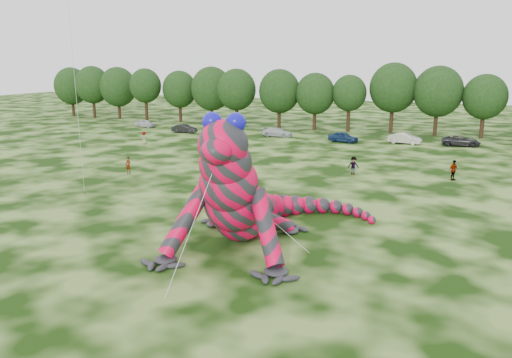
{
  "coord_description": "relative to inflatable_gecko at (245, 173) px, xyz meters",
  "views": [
    {
      "loc": [
        17.17,
        -19.32,
        10.65
      ],
      "look_at": [
        6.49,
        6.67,
        4.0
      ],
      "focal_mm": 35.0,
      "sensor_mm": 36.0,
      "label": 1
    }
  ],
  "objects": [
    {
      "name": "tree_0",
      "position": [
        -59.94,
        51.57,
        0.69
      ],
      "size": [
        6.91,
        6.22,
        9.51
      ],
      "primitive_type": null,
      "color": "black",
      "rests_on": "ground"
    },
    {
      "name": "tree_10",
      "position": [
        2.02,
        50.91,
        1.18
      ],
      "size": [
        7.09,
        6.38,
        10.5
      ],
      "primitive_type": null,
      "color": "black",
      "rests_on": "ground"
    },
    {
      "name": "car_4",
      "position": [
        -2.68,
        39.17,
        -3.38
      ],
      "size": [
        4.28,
        2.33,
        1.38
      ],
      "primitive_type": "imported",
      "rotation": [
        0.0,
        0.0,
        1.39
      ],
      "color": "navy",
      "rests_on": "ground"
    },
    {
      "name": "spectator_0",
      "position": [
        -17.63,
        12.01,
        -3.24
      ],
      "size": [
        0.62,
        0.43,
        1.66
      ],
      "primitive_type": "imported",
      "rotation": [
        0.0,
        0.0,
        6.23
      ],
      "color": "gray",
      "rests_on": "ground"
    },
    {
      "name": "car_3",
      "position": [
        -12.62,
        40.5,
        -3.43
      ],
      "size": [
        4.41,
        1.82,
        1.28
      ],
      "primitive_type": "imported",
      "rotation": [
        0.0,
        0.0,
        1.56
      ],
      "color": "silver",
      "rests_on": "ground"
    },
    {
      "name": "tree_12",
      "position": [
        14.63,
        50.07,
        0.42
      ],
      "size": [
        5.99,
        5.39,
        8.97
      ],
      "primitive_type": null,
      "color": "black",
      "rests_on": "ground"
    },
    {
      "name": "car_1",
      "position": [
        -27.11,
        38.9,
        -3.43
      ],
      "size": [
        3.92,
        1.54,
        1.27
      ],
      "primitive_type": "imported",
      "rotation": [
        0.0,
        0.0,
        1.62
      ],
      "color": "black",
      "rests_on": "ground"
    },
    {
      "name": "tree_6",
      "position": [
        -22.94,
        49.02,
        0.68
      ],
      "size": [
        6.52,
        5.86,
        9.49
      ],
      "primitive_type": null,
      "color": "black",
      "rests_on": "ground"
    },
    {
      "name": "ground",
      "position": [
        -5.38,
        -7.67,
        -4.07
      ],
      "size": [
        240.0,
        240.0,
        0.0
      ],
      "primitive_type": "plane",
      "color": "#16330A",
      "rests_on": "ground"
    },
    {
      "name": "spectator_5",
      "position": [
        -3.43,
        9.46,
        -3.27
      ],
      "size": [
        1.17,
        1.52,
        1.61
      ],
      "primitive_type": "imported",
      "rotation": [
        0.0,
        0.0,
        4.18
      ],
      "color": "gray",
      "rests_on": "ground"
    },
    {
      "name": "car_6",
      "position": [
        12.05,
        41.82,
        -3.41
      ],
      "size": [
        4.94,
        2.65,
        1.32
      ],
      "primitive_type": "imported",
      "rotation": [
        0.0,
        0.0,
        1.67
      ],
      "color": "#262628",
      "rests_on": "ground"
    },
    {
      "name": "tree_8",
      "position": [
        -9.6,
        49.32,
        0.4
      ],
      "size": [
        6.14,
        5.53,
        8.94
      ],
      "primitive_type": null,
      "color": "black",
      "rests_on": "ground"
    },
    {
      "name": "tree_7",
      "position": [
        -15.46,
        49.14,
        0.67
      ],
      "size": [
        6.68,
        6.01,
        9.48
      ],
      "primitive_type": null,
      "color": "black",
      "rests_on": "ground"
    },
    {
      "name": "spectator_2",
      "position": [
        2.63,
        19.9,
        -3.19
      ],
      "size": [
        1.31,
        1.15,
        1.76
      ],
      "primitive_type": "imported",
      "rotation": [
        0.0,
        0.0,
        0.55
      ],
      "color": "gray",
      "rests_on": "ground"
    },
    {
      "name": "tree_5",
      "position": [
        -28.51,
        50.77,
        0.83
      ],
      "size": [
        7.16,
        6.44,
        9.8
      ],
      "primitive_type": null,
      "color": "black",
      "rests_on": "ground"
    },
    {
      "name": "spectator_3",
      "position": [
        11.57,
        21.05,
        -3.13
      ],
      "size": [
        1.04,
        1.16,
        1.89
      ],
      "primitive_type": "imported",
      "rotation": [
        0.0,
        0.0,
        0.92
      ],
      "color": "gray",
      "rests_on": "ground"
    },
    {
      "name": "car_2",
      "position": [
        -19.78,
        38.85,
        -3.38
      ],
      "size": [
        5.14,
        2.79,
        1.37
      ],
      "primitive_type": "imported",
      "rotation": [
        0.0,
        0.0,
        1.46
      ],
      "color": "#981205",
      "rests_on": "ground"
    },
    {
      "name": "car_5",
      "position": [
        5.15,
        40.86,
        -3.37
      ],
      "size": [
        4.4,
        1.97,
        1.4
      ],
      "primitive_type": "imported",
      "rotation": [
        0.0,
        0.0,
        1.45
      ],
      "color": "#BAB5AC",
      "rests_on": "ground"
    },
    {
      "name": "spectator_4",
      "position": [
        -26.5,
        27.48,
        -3.24
      ],
      "size": [
        0.66,
        0.89,
        1.66
      ],
      "primitive_type": "imported",
      "rotation": [
        0.0,
        0.0,
        4.89
      ],
      "color": "gray",
      "rests_on": "ground"
    },
    {
      "name": "tree_4",
      "position": [
        -35.02,
        51.05,
        0.46
      ],
      "size": [
        6.22,
        5.6,
        9.06
      ],
      "primitive_type": null,
      "color": "black",
      "rests_on": "ground"
    },
    {
      "name": "tree_2",
      "position": [
        -48.4,
        51.1,
        0.75
      ],
      "size": [
        7.04,
        6.34,
        9.64
      ],
      "primitive_type": null,
      "color": "black",
      "rests_on": "ground"
    },
    {
      "name": "tree_3",
      "position": [
        -41.1,
        49.4,
        0.65
      ],
      "size": [
        5.81,
        5.23,
        9.44
      ],
      "primitive_type": null,
      "color": "black",
      "rests_on": "ground"
    },
    {
      "name": "tree_9",
      "position": [
        -4.32,
        49.68,
        0.27
      ],
      "size": [
        5.27,
        4.74,
        8.68
      ],
      "primitive_type": null,
      "color": "black",
      "rests_on": "ground"
    },
    {
      "name": "car_0",
      "position": [
        -36.44,
        42.14,
        -3.43
      ],
      "size": [
        3.93,
        2.01,
        1.28
      ],
      "primitive_type": "imported",
      "rotation": [
        0.0,
        0.0,
        1.43
      ],
      "color": "silver",
      "rests_on": "ground"
    },
    {
      "name": "inflatable_gecko",
      "position": [
        0.0,
        0.0,
        0.0
      ],
      "size": [
        15.67,
        17.89,
        8.14
      ],
      "primitive_type": null,
      "rotation": [
        0.0,
        0.0,
        0.13
      ],
      "color": "#E6033B",
      "rests_on": "ground"
    },
    {
      "name": "tree_1",
      "position": [
        -53.74,
        50.39,
        0.84
      ],
      "size": [
        6.74,
        6.07,
        9.81
      ],
      "primitive_type": null,
      "color": "black",
      "rests_on": "ground"
    },
    {
      "name": "spectator_1",
      "position": [
        -7.55,
        13.97,
        -3.15
      ],
      "size": [
        1.13,
        1.06,
        1.84
      ],
      "primitive_type": "imported",
      "rotation": [
        0.0,
        0.0,
        5.73
      ],
      "color": "gray",
      "rests_on": "ground"
    },
    {
      "name": "tree_11",
      "position": [
        8.4,
        50.53,
        0.97
      ],
      "size": [
        7.01,
        6.31,
        10.07
      ],
      "primitive_type": null,
      "color": "black",
      "rests_on": "ground"
    }
  ]
}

